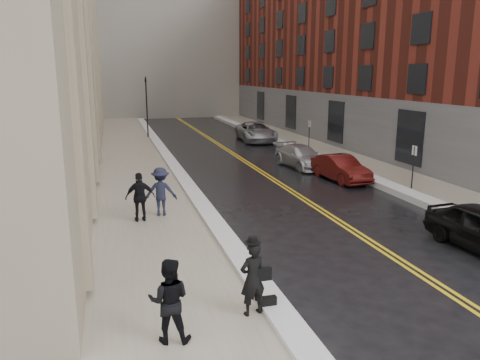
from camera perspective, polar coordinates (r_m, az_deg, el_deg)
ground at (r=13.18m, az=11.90°, el=-12.19°), size 160.00×160.00×0.00m
sidewalk_left at (r=27.11m, az=-12.72°, el=1.01°), size 4.00×64.00×0.15m
sidewalk_right at (r=30.80m, az=13.23°, el=2.40°), size 3.00×64.00×0.15m
lane_stripe_a at (r=28.27m, az=1.34°, el=1.67°), size 0.12×64.00×0.01m
lane_stripe_b at (r=28.34m, az=1.81°, el=1.69°), size 0.12×64.00×0.01m
snow_ridge_left at (r=27.29m, az=-7.90°, el=1.41°), size 0.70×60.80×0.26m
snow_ridge_right at (r=29.95m, az=10.12°, el=2.40°), size 0.85×60.80×0.30m
building_right at (r=40.90m, az=19.97°, el=17.08°), size 14.00×50.00×18.00m
traffic_signal at (r=40.71m, az=-11.32°, el=9.26°), size 0.18×0.15×5.20m
parking_sign_near at (r=23.35m, az=20.37°, el=1.83°), size 0.06×0.35×2.23m
parking_sign_far at (r=33.67m, az=8.43°, el=5.69°), size 0.06×0.35×2.23m
car_maroon at (r=24.99m, az=12.15°, el=1.43°), size 1.76×4.14×1.33m
car_silver_near at (r=28.20m, az=7.43°, el=2.87°), size 2.32×4.66×1.30m
car_silver_far at (r=38.67m, az=1.99°, el=5.90°), size 3.06×5.87×1.58m
pedestrian_main at (r=10.75m, az=1.54°, el=-11.94°), size 0.71×0.55×1.73m
pedestrian_a at (r=9.87m, az=-8.64°, el=-14.31°), size 1.01×0.87×1.78m
pedestrian_b at (r=18.18m, az=-9.63°, el=-1.39°), size 1.31×0.89×1.88m
pedestrian_c at (r=17.62m, az=-12.08°, el=-2.04°), size 1.09×0.50×1.83m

